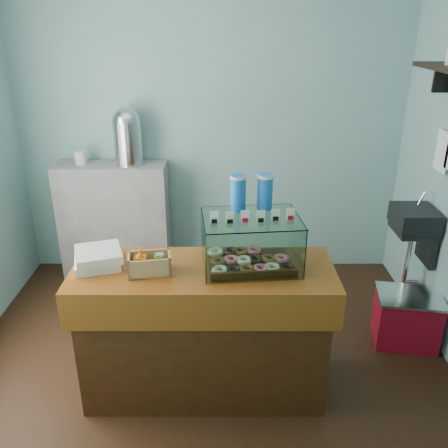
{
  "coord_description": "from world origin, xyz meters",
  "views": [
    {
      "loc": [
        0.13,
        -2.78,
        2.28
      ],
      "look_at": [
        0.13,
        -0.15,
        1.15
      ],
      "focal_mm": 38.0,
      "sensor_mm": 36.0,
      "label": 1
    }
  ],
  "objects_px": {
    "counter": "(204,329)",
    "display_case": "(250,239)",
    "coffee_urn": "(128,135)",
    "red_cooler": "(406,318)"
  },
  "relations": [
    {
      "from": "counter",
      "to": "display_case",
      "type": "relative_size",
      "value": 2.59
    },
    {
      "from": "display_case",
      "to": "coffee_urn",
      "type": "distance_m",
      "value": 1.83
    },
    {
      "from": "display_case",
      "to": "coffee_urn",
      "type": "relative_size",
      "value": 1.22
    },
    {
      "from": "display_case",
      "to": "red_cooler",
      "type": "bearing_deg",
      "value": 12.77
    },
    {
      "from": "coffee_urn",
      "to": "red_cooler",
      "type": "distance_m",
      "value": 2.74
    },
    {
      "from": "display_case",
      "to": "coffee_urn",
      "type": "height_order",
      "value": "coffee_urn"
    },
    {
      "from": "display_case",
      "to": "red_cooler",
      "type": "height_order",
      "value": "display_case"
    },
    {
      "from": "coffee_urn",
      "to": "red_cooler",
      "type": "xyz_separation_m",
      "value": [
        2.23,
        -1.1,
        -1.16
      ]
    },
    {
      "from": "red_cooler",
      "to": "counter",
      "type": "bearing_deg",
      "value": -152.96
    },
    {
      "from": "coffee_urn",
      "to": "red_cooler",
      "type": "bearing_deg",
      "value": -26.19
    }
  ]
}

